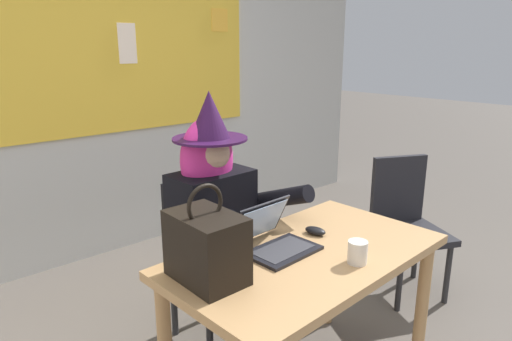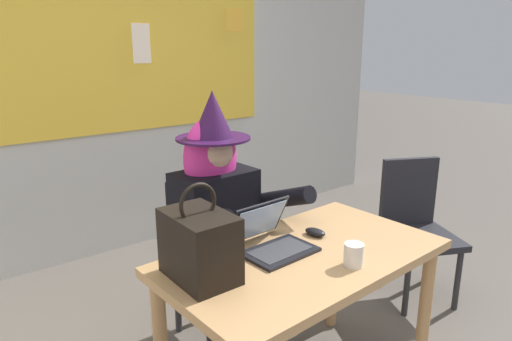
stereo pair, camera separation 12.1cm
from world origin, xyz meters
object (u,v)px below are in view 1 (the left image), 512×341
(desk_main, at_px, (306,273))
(handbag, at_px, (206,246))
(chair_at_desk, at_px, (207,251))
(person_costumed, at_px, (219,210))
(computer_mouse, at_px, (315,231))
(chair_extra_corner, at_px, (405,219))
(laptop, at_px, (274,239))
(coffee_mug, at_px, (357,252))

(desk_main, xyz_separation_m, handbag, (-0.46, 0.09, 0.24))
(chair_at_desk, bearing_deg, handbag, -34.51)
(person_costumed, relative_size, handbag, 3.63)
(chair_at_desk, relative_size, computer_mouse, 8.53)
(desk_main, bearing_deg, chair_extra_corner, 10.87)
(laptop, distance_m, handbag, 0.38)
(handbag, xyz_separation_m, chair_extra_corner, (1.68, 0.14, -0.37))
(desk_main, distance_m, coffee_mug, 0.27)
(computer_mouse, xyz_separation_m, chair_extra_corner, (1.05, 0.13, -0.25))
(laptop, bearing_deg, chair_at_desk, 82.11)
(laptop, bearing_deg, chair_extra_corner, 2.37)
(chair_at_desk, bearing_deg, laptop, -4.83)
(person_costumed, height_order, handbag, person_costumed)
(chair_at_desk, height_order, coffee_mug, chair_at_desk)
(laptop, xyz_separation_m, computer_mouse, (0.25, -0.02, -0.03))
(desk_main, height_order, computer_mouse, computer_mouse)
(person_costumed, distance_m, handbag, 0.66)
(coffee_mug, bearing_deg, computer_mouse, 72.92)
(laptop, bearing_deg, handbag, -178.66)
(person_costumed, distance_m, coffee_mug, 0.79)
(person_costumed, height_order, laptop, person_costumed)
(coffee_mug, height_order, chair_extra_corner, chair_extra_corner)
(coffee_mug, distance_m, chair_extra_corner, 1.26)
(laptop, relative_size, chair_extra_corner, 0.36)
(desk_main, height_order, chair_at_desk, chair_at_desk)
(person_costumed, xyz_separation_m, coffee_mug, (0.10, -0.79, 0.01))
(chair_extra_corner, bearing_deg, coffee_mug, -42.38)
(chair_at_desk, xyz_separation_m, coffee_mug, (0.11, -0.91, 0.28))
(person_costumed, bearing_deg, computer_mouse, 20.17)
(desk_main, relative_size, laptop, 3.92)
(handbag, bearing_deg, chair_extra_corner, 4.84)
(person_costumed, bearing_deg, desk_main, 0.63)
(laptop, distance_m, chair_extra_corner, 1.34)
(laptop, height_order, computer_mouse, laptop)
(coffee_mug, bearing_deg, person_costumed, 97.55)
(chair_at_desk, distance_m, coffee_mug, 0.96)
(chair_at_desk, relative_size, handbag, 2.35)
(chair_extra_corner, bearing_deg, laptop, -58.34)
(computer_mouse, bearing_deg, laptop, 165.41)
(chair_extra_corner, bearing_deg, computer_mouse, -56.18)
(person_costumed, xyz_separation_m, chair_extra_corner, (1.25, -0.35, -0.27))
(laptop, relative_size, coffee_mug, 3.35)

